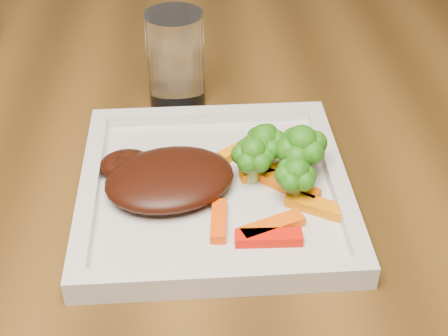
{
  "coord_description": "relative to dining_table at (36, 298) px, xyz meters",
  "views": [
    {
      "loc": [
        0.13,
        -0.84,
        1.17
      ],
      "look_at": [
        0.16,
        -0.35,
        0.79
      ],
      "focal_mm": 50.0,
      "sensor_mm": 36.0,
      "label": 1
    }
  ],
  "objects": [
    {
      "name": "carrot_7",
      "position": [
        0.33,
        -0.28,
        0.39
      ],
      "size": [
        0.06,
        0.02,
        0.01
      ],
      "primitive_type": "cube",
      "rotation": [
        0.0,
        0.0,
        -0.03
      ],
      "color": "red",
      "rests_on": "plate"
    },
    {
      "name": "broccoli_1",
      "position": [
        0.37,
        -0.19,
        0.42
      ],
      "size": [
        0.07,
        0.07,
        0.06
      ],
      "primitive_type": null,
      "rotation": [
        0.0,
        0.0,
        0.2
      ],
      "color": "#116B15",
      "rests_on": "plate"
    },
    {
      "name": "broccoli_0",
      "position": [
        0.34,
        -0.17,
        0.42
      ],
      "size": [
        0.06,
        0.06,
        0.07
      ],
      "primitive_type": null,
      "rotation": [
        0.0,
        0.0,
        -0.23
      ],
      "color": "#2E7914",
      "rests_on": "plate"
    },
    {
      "name": "plate",
      "position": [
        0.29,
        -0.2,
        0.38
      ],
      "size": [
        0.27,
        0.27,
        0.01
      ],
      "primitive_type": "cube",
      "color": "silver",
      "rests_on": "dining_table"
    },
    {
      "name": "carrot_4",
      "position": [
        0.32,
        -0.15,
        0.39
      ],
      "size": [
        0.05,
        0.04,
        0.01
      ],
      "primitive_type": "cube",
      "rotation": [
        0.0,
        0.0,
        0.64
      ],
      "color": "orange",
      "rests_on": "plate"
    },
    {
      "name": "carrot_5",
      "position": [
        0.36,
        -0.21,
        0.39
      ],
      "size": [
        0.06,
        0.05,
        0.01
      ],
      "primitive_type": "cube",
      "rotation": [
        0.0,
        0.0,
        -0.69
      ],
      "color": "#FF6904",
      "rests_on": "plate"
    },
    {
      "name": "broccoli_2",
      "position": [
        0.36,
        -0.23,
        0.42
      ],
      "size": [
        0.05,
        0.05,
        0.06
      ],
      "primitive_type": null,
      "rotation": [
        0.0,
        0.0,
        0.02
      ],
      "color": "#1B6110",
      "rests_on": "plate"
    },
    {
      "name": "carrot_3",
      "position": [
        0.39,
        -0.16,
        0.39
      ],
      "size": [
        0.05,
        0.03,
        0.01
      ],
      "primitive_type": "cube",
      "rotation": [
        0.0,
        0.0,
        0.49
      ],
      "color": "red",
      "rests_on": "plate"
    },
    {
      "name": "carrot_2",
      "position": [
        0.29,
        -0.26,
        0.39
      ],
      "size": [
        0.02,
        0.05,
        0.01
      ],
      "primitive_type": "cube",
      "rotation": [
        0.0,
        0.0,
        1.48
      ],
      "color": "#FB4A04",
      "rests_on": "plate"
    },
    {
      "name": "drinking_glass",
      "position": [
        0.25,
        -0.02,
        0.44
      ],
      "size": [
        0.09,
        0.09,
        0.12
      ],
      "primitive_type": "cylinder",
      "rotation": [
        0.0,
        0.0,
        0.28
      ],
      "color": "white",
      "rests_on": "dining_table"
    },
    {
      "name": "carrot_0",
      "position": [
        0.34,
        -0.27,
        0.39
      ],
      "size": [
        0.06,
        0.04,
        0.01
      ],
      "primitive_type": "cube",
      "rotation": [
        0.0,
        0.0,
        0.38
      ],
      "color": "#FD5C04",
      "rests_on": "plate"
    },
    {
      "name": "broccoli_3",
      "position": [
        0.33,
        -0.19,
        0.42
      ],
      "size": [
        0.06,
        0.06,
        0.06
      ],
      "primitive_type": null,
      "rotation": [
        0.0,
        0.0,
        0.34
      ],
      "color": "#2C6C12",
      "rests_on": "plate"
    },
    {
      "name": "dining_table",
      "position": [
        0.0,
        0.0,
        0.0
      ],
      "size": [
        1.6,
        0.9,
        0.75
      ],
      "primitive_type": null,
      "color": "brown",
      "rests_on": "floor"
    },
    {
      "name": "carrot_1",
      "position": [
        0.38,
        -0.24,
        0.39
      ],
      "size": [
        0.06,
        0.05,
        0.01
      ],
      "primitive_type": "cube",
      "rotation": [
        0.0,
        0.0,
        -0.51
      ],
      "color": "orange",
      "rests_on": "plate"
    },
    {
      "name": "steak",
      "position": [
        0.24,
        -0.2,
        0.4
      ],
      "size": [
        0.15,
        0.13,
        0.03
      ],
      "primitive_type": "ellipsoid",
      "rotation": [
        0.0,
        0.0,
        0.22
      ],
      "color": "#371208",
      "rests_on": "plate"
    },
    {
      "name": "carrot_6",
      "position": [
        0.34,
        -0.19,
        0.39
      ],
      "size": [
        0.05,
        0.02,
        0.01
      ],
      "primitive_type": "cube",
      "rotation": [
        0.0,
        0.0,
        0.2
      ],
      "color": "orange",
      "rests_on": "plate"
    }
  ]
}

